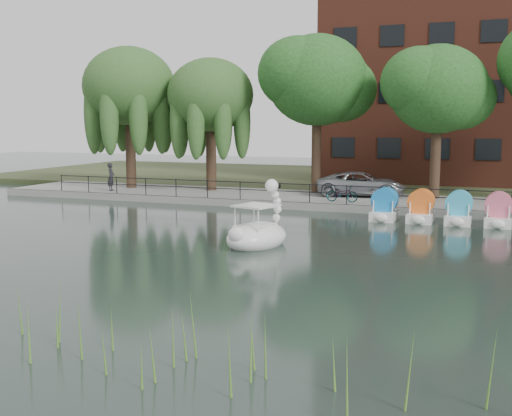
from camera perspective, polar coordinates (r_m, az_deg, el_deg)
The scene contains 16 objects.
ground_plane at distance 22.07m, azimuth -4.96°, elevation -4.60°, with size 120.00×120.00×0.00m, color #303D39.
promenade at distance 36.89m, azimuth 5.98°, elevation 0.70°, with size 40.00×6.00×0.40m, color gray.
kerb at distance 34.07m, azimuth 4.68°, elevation 0.13°, with size 40.00×0.25×0.40m, color gray.
land_strip at distance 50.47m, azimuth 10.13°, elevation 2.49°, with size 60.00×22.00×0.36m, color #47512D.
railing at distance 34.15m, azimuth 4.80°, elevation 1.74°, with size 32.00×0.05×1.00m.
apartment_building at distance 49.61m, azimuth 18.54°, elevation 12.75°, with size 20.00×10.07×18.00m.
willow_left at distance 42.38m, azimuth -11.23°, elevation 10.54°, with size 5.88×5.88×9.01m.
willow_mid at distance 40.16m, azimuth -4.06°, elevation 9.94°, with size 5.32×5.32×8.15m.
broadleaf_center at distance 38.88m, azimuth 5.45°, elevation 11.19°, with size 6.00×6.00×9.25m.
broadleaf_right at distance 37.06m, azimuth 15.87°, elevation 10.06°, with size 5.40×5.40×8.32m.
minivan at distance 37.37m, azimuth 9.33°, elevation 2.28°, with size 5.79×2.66×1.61m, color gray.
bicycle at distance 34.61m, azimuth 7.65°, elevation 1.37°, with size 1.72×0.60×1.00m, color gray.
pedestrian at distance 40.74m, azimuth -12.77°, elevation 2.89°, with size 0.71×0.48×1.98m, color black.
swan_boat at distance 24.33m, azimuth 0.16°, elevation -2.11°, with size 2.54×3.30×2.47m.
pedal_boat_row at distance 30.85m, azimuth 17.58°, elevation -0.25°, with size 7.95×1.70×1.40m.
reed_bank at distance 13.05m, azimuth -15.60°, elevation -10.91°, with size 24.00×2.40×1.20m.
Camera 1 is at (9.48, -19.36, 4.71)m, focal length 45.00 mm.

